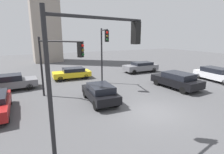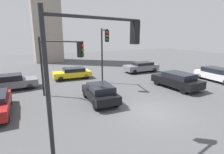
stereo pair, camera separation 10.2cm
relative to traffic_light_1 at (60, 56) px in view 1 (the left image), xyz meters
The scene contains 10 objects.
ground_plane 7.76m from the traffic_light_1, 46.49° to the right, with size 86.92×86.92×0.00m, color #4C4C4F.
traffic_light_1 is the anchor object (origin of this frame).
traffic_light_2 7.02m from the traffic_light_1, 89.78° to the right, with size 4.42×1.04×5.91m.
traffic_light_3 5.17m from the traffic_light_1, 25.07° to the left, with size 0.84×2.76×5.64m.
car_0 13.72m from the traffic_light_1, 26.54° to the left, with size 4.76×2.17×1.38m.
car_1 4.07m from the traffic_light_1, 35.19° to the right, with size 2.10×4.15×1.39m.
car_2 6.80m from the traffic_light_1, 127.60° to the left, with size 4.81×2.03×1.43m.
car_3 10.94m from the traffic_light_1, ahead, with size 2.34×4.82×1.52m.
car_4 7.59m from the traffic_light_1, 68.30° to the left, with size 4.34×2.04×1.28m.
car_6 16.79m from the traffic_light_1, ahead, with size 2.35×4.85×1.47m.
Camera 1 is at (-7.46, -8.39, 4.95)m, focal length 28.45 mm.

